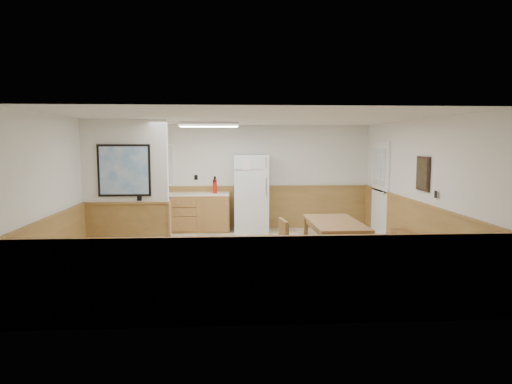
{
  "coord_description": "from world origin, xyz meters",
  "views": [
    {
      "loc": [
        -0.41,
        -8.03,
        2.1
      ],
      "look_at": [
        0.1,
        0.4,
        1.17
      ],
      "focal_mm": 32.0,
      "sensor_mm": 36.0,
      "label": 1
    }
  ],
  "objects": [
    {
      "name": "left_wall",
      "position": [
        -3.0,
        0.0,
        1.25
      ],
      "size": [
        0.02,
        6.0,
        2.5
      ],
      "primitive_type": "cube",
      "color": "white",
      "rests_on": "ground"
    },
    {
      "name": "kitchen_counter",
      "position": [
        -1.21,
        2.68,
        0.46
      ],
      "size": [
        2.2,
        0.61,
        1.0
      ],
      "color": "olive",
      "rests_on": "ground"
    },
    {
      "name": "wainscot_left",
      "position": [
        -2.98,
        0.0,
        0.5
      ],
      "size": [
        0.04,
        6.0,
        1.0
      ],
      "primitive_type": "cube",
      "color": "#AB8144",
      "rests_on": "ground"
    },
    {
      "name": "partition_wall",
      "position": [
        -2.25,
        0.19,
        1.23
      ],
      "size": [
        1.5,
        0.2,
        2.5
      ],
      "color": "white",
      "rests_on": "ground"
    },
    {
      "name": "back_wall",
      "position": [
        0.0,
        3.0,
        1.25
      ],
      "size": [
        6.0,
        0.02,
        2.5
      ],
      "primitive_type": "cube",
      "color": "white",
      "rests_on": "ground"
    },
    {
      "name": "fluorescent_fixture",
      "position": [
        -0.8,
        1.3,
        2.45
      ],
      "size": [
        1.2,
        0.3,
        0.09
      ],
      "color": "white",
      "rests_on": "ceiling"
    },
    {
      "name": "wainscot_back",
      "position": [
        0.0,
        2.98,
        0.5
      ],
      "size": [
        6.0,
        0.04,
        1.0
      ],
      "primitive_type": "cube",
      "color": "#AB8144",
      "rests_on": "ground"
    },
    {
      "name": "dining_bench",
      "position": [
        2.8,
        -0.38,
        0.34
      ],
      "size": [
        0.5,
        1.66,
        0.45
      ],
      "rotation": [
        0.0,
        0.0,
        -0.09
      ],
      "color": "#925C35",
      "rests_on": "ground"
    },
    {
      "name": "wainscot_right",
      "position": [
        2.98,
        0.0,
        0.5
      ],
      "size": [
        0.04,
        6.0,
        1.0
      ],
      "primitive_type": "cube",
      "color": "#AB8144",
      "rests_on": "ground"
    },
    {
      "name": "ceiling",
      "position": [
        0.0,
        0.0,
        2.5
      ],
      "size": [
        6.0,
        6.0,
        0.02
      ],
      "primitive_type": "cube",
      "color": "silver",
      "rests_on": "back_wall"
    },
    {
      "name": "fire_extinguisher",
      "position": [
        -0.74,
        2.66,
        1.08
      ],
      "size": [
        0.11,
        0.11,
        0.4
      ],
      "rotation": [
        0.0,
        0.0,
        0.09
      ],
      "color": "red",
      "rests_on": "kitchen_counter"
    },
    {
      "name": "dining_chair",
      "position": [
        0.59,
        -0.8,
        0.49
      ],
      "size": [
        0.74,
        0.55,
        0.85
      ],
      "rotation": [
        0.0,
        0.0,
        0.11
      ],
      "color": "#925C35",
      "rests_on": "ground"
    },
    {
      "name": "soap_bottle",
      "position": [
        -2.16,
        2.73,
        1.03
      ],
      "size": [
        0.08,
        0.08,
        0.25
      ],
      "primitive_type": "cylinder",
      "rotation": [
        0.0,
        0.0,
        -0.0
      ],
      "color": "#18872B",
      "rests_on": "kitchen_counter"
    },
    {
      "name": "exterior_door",
      "position": [
        2.96,
        1.9,
        1.05
      ],
      "size": [
        0.07,
        1.02,
        2.15
      ],
      "color": "white",
      "rests_on": "ground"
    },
    {
      "name": "kitchen_window",
      "position": [
        -2.1,
        2.98,
        1.55
      ],
      "size": [
        0.8,
        0.04,
        1.0
      ],
      "color": "white",
      "rests_on": "back_wall"
    },
    {
      "name": "dining_table",
      "position": [
        1.39,
        -0.46,
        0.66
      ],
      "size": [
        0.85,
        1.68,
        0.75
      ],
      "rotation": [
        0.0,
        0.0,
        0.01
      ],
      "color": "#925C35",
      "rests_on": "ground"
    },
    {
      "name": "wall_painting",
      "position": [
        2.97,
        -0.3,
        1.55
      ],
      "size": [
        0.04,
        0.5,
        0.6
      ],
      "color": "#301C13",
      "rests_on": "right_wall"
    },
    {
      "name": "ground",
      "position": [
        0.0,
        0.0,
        0.0
      ],
      "size": [
        6.0,
        6.0,
        0.0
      ],
      "primitive_type": "plane",
      "color": "beige",
      "rests_on": "ground"
    },
    {
      "name": "refrigerator",
      "position": [
        0.12,
        2.63,
        0.9
      ],
      "size": [
        0.82,
        0.73,
        1.8
      ],
      "rotation": [
        0.0,
        0.0,
        -0.03
      ],
      "color": "silver",
      "rests_on": "ground"
    },
    {
      "name": "right_wall",
      "position": [
        3.0,
        0.0,
        1.25
      ],
      "size": [
        0.02,
        6.0,
        2.5
      ],
      "primitive_type": "cube",
      "color": "white",
      "rests_on": "ground"
    }
  ]
}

